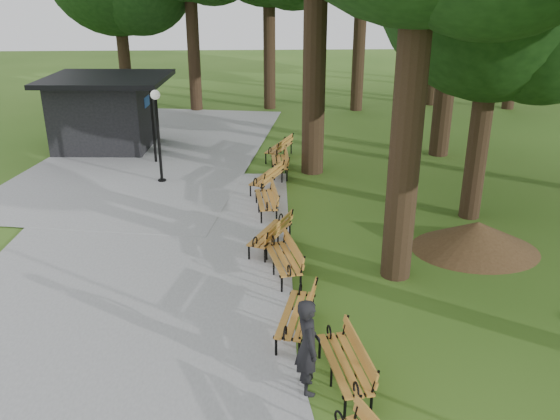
{
  "coord_description": "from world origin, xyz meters",
  "views": [
    {
      "loc": [
        -0.87,
        -9.0,
        6.62
      ],
      "look_at": [
        -0.26,
        4.71,
        1.1
      ],
      "focal_mm": 37.15,
      "sensor_mm": 36.0,
      "label": 1
    }
  ],
  "objects_px": {
    "bench_4": "(283,259)",
    "bench_5": "(270,234)",
    "kiosk": "(104,113)",
    "bench_8": "(279,162)",
    "lamp_post": "(157,117)",
    "bench_2": "(344,364)",
    "dirt_mound": "(476,236)",
    "bench_3": "(296,315)",
    "person": "(308,346)",
    "bench_7": "(267,178)",
    "bench_6": "(266,200)",
    "bench_9": "(279,148)"
  },
  "relations": [
    {
      "from": "dirt_mound",
      "to": "bench_5",
      "type": "xyz_separation_m",
      "value": [
        -5.35,
        0.28,
        0.04
      ]
    },
    {
      "from": "person",
      "to": "bench_6",
      "type": "xyz_separation_m",
      "value": [
        -0.53,
        8.08,
        -0.44
      ]
    },
    {
      "from": "bench_7",
      "to": "bench_8",
      "type": "relative_size",
      "value": 1.0
    },
    {
      "from": "bench_5",
      "to": "bench_7",
      "type": "distance_m",
      "value": 4.53
    },
    {
      "from": "bench_2",
      "to": "bench_8",
      "type": "relative_size",
      "value": 1.0
    },
    {
      "from": "lamp_post",
      "to": "bench_3",
      "type": "bearing_deg",
      "value": -67.01
    },
    {
      "from": "person",
      "to": "bench_6",
      "type": "relative_size",
      "value": 0.93
    },
    {
      "from": "person",
      "to": "bench_9",
      "type": "relative_size",
      "value": 0.93
    },
    {
      "from": "bench_8",
      "to": "kiosk",
      "type": "bearing_deg",
      "value": -118.82
    },
    {
      "from": "bench_7",
      "to": "lamp_post",
      "type": "bearing_deg",
      "value": -80.68
    },
    {
      "from": "bench_4",
      "to": "bench_5",
      "type": "relative_size",
      "value": 1.0
    },
    {
      "from": "dirt_mound",
      "to": "bench_5",
      "type": "relative_size",
      "value": 1.46
    },
    {
      "from": "bench_2",
      "to": "dirt_mound",
      "type": "bearing_deg",
      "value": 132.98
    },
    {
      "from": "person",
      "to": "bench_3",
      "type": "distance_m",
      "value": 1.74
    },
    {
      "from": "bench_3",
      "to": "bench_9",
      "type": "xyz_separation_m",
      "value": [
        0.18,
        12.07,
        0.0
      ]
    },
    {
      "from": "bench_3",
      "to": "dirt_mound",
      "type": "bearing_deg",
      "value": 140.56
    },
    {
      "from": "lamp_post",
      "to": "bench_5",
      "type": "distance_m",
      "value": 6.85
    },
    {
      "from": "bench_3",
      "to": "bench_8",
      "type": "relative_size",
      "value": 1.0
    },
    {
      "from": "dirt_mound",
      "to": "bench_4",
      "type": "xyz_separation_m",
      "value": [
        -5.09,
        -1.17,
        0.04
      ]
    },
    {
      "from": "kiosk",
      "to": "bench_8",
      "type": "height_order",
      "value": "kiosk"
    },
    {
      "from": "person",
      "to": "bench_8",
      "type": "height_order",
      "value": "person"
    },
    {
      "from": "bench_2",
      "to": "bench_7",
      "type": "relative_size",
      "value": 1.0
    },
    {
      "from": "kiosk",
      "to": "lamp_post",
      "type": "relative_size",
      "value": 1.49
    },
    {
      "from": "bench_5",
      "to": "bench_9",
      "type": "xyz_separation_m",
      "value": [
        0.57,
        8.15,
        0.0
      ]
    },
    {
      "from": "person",
      "to": "lamp_post",
      "type": "xyz_separation_m",
      "value": [
        -4.08,
        11.12,
        1.42
      ]
    },
    {
      "from": "bench_6",
      "to": "kiosk",
      "type": "bearing_deg",
      "value": -143.98
    },
    {
      "from": "bench_3",
      "to": "bench_7",
      "type": "bearing_deg",
      "value": -163.13
    },
    {
      "from": "bench_3",
      "to": "bench_8",
      "type": "xyz_separation_m",
      "value": [
        0.12,
        10.18,
        0.0
      ]
    },
    {
      "from": "kiosk",
      "to": "bench_4",
      "type": "distance_m",
      "value": 13.38
    },
    {
      "from": "person",
      "to": "lamp_post",
      "type": "height_order",
      "value": "lamp_post"
    },
    {
      "from": "kiosk",
      "to": "dirt_mound",
      "type": "distance_m",
      "value": 15.77
    },
    {
      "from": "kiosk",
      "to": "bench_5",
      "type": "bearing_deg",
      "value": -53.55
    },
    {
      "from": "bench_4",
      "to": "bench_5",
      "type": "bearing_deg",
      "value": 179.09
    },
    {
      "from": "bench_5",
      "to": "kiosk",
      "type": "bearing_deg",
      "value": -121.4
    },
    {
      "from": "dirt_mound",
      "to": "bench_8",
      "type": "relative_size",
      "value": 1.46
    },
    {
      "from": "lamp_post",
      "to": "dirt_mound",
      "type": "height_order",
      "value": "lamp_post"
    },
    {
      "from": "bench_8",
      "to": "bench_4",
      "type": "bearing_deg",
      "value": -2.6
    },
    {
      "from": "bench_2",
      "to": "bench_7",
      "type": "bearing_deg",
      "value": 178.23
    },
    {
      "from": "bench_3",
      "to": "bench_7",
      "type": "distance_m",
      "value": 8.46
    },
    {
      "from": "bench_4",
      "to": "bench_5",
      "type": "distance_m",
      "value": 1.48
    },
    {
      "from": "bench_5",
      "to": "bench_9",
      "type": "height_order",
      "value": "same"
    },
    {
      "from": "lamp_post",
      "to": "bench_2",
      "type": "relative_size",
      "value": 1.69
    },
    {
      "from": "bench_4",
      "to": "bench_5",
      "type": "height_order",
      "value": "same"
    },
    {
      "from": "kiosk",
      "to": "bench_4",
      "type": "relative_size",
      "value": 2.51
    },
    {
      "from": "lamp_post",
      "to": "bench_4",
      "type": "bearing_deg",
      "value": -60.99
    },
    {
      "from": "bench_2",
      "to": "bench_8",
      "type": "bearing_deg",
      "value": 174.89
    },
    {
      "from": "bench_2",
      "to": "bench_3",
      "type": "bearing_deg",
      "value": -163.56
    },
    {
      "from": "bench_4",
      "to": "bench_3",
      "type": "bearing_deg",
      "value": -7.67
    },
    {
      "from": "kiosk",
      "to": "bench_6",
      "type": "relative_size",
      "value": 2.51
    },
    {
      "from": "person",
      "to": "bench_4",
      "type": "distance_m",
      "value": 4.18
    }
  ]
}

